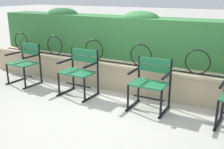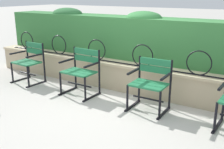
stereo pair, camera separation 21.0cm
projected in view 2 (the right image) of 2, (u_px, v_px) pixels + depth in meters
The scene contains 7 objects.
ground_plane at pixel (109, 107), 4.52m from camera, with size 60.00×60.00×0.00m, color #BCB7AD.
stone_wall at pixel (134, 78), 5.17m from camera, with size 7.14×0.41×0.54m.
iron_arch_fence at pixel (121, 54), 5.11m from camera, with size 6.60×0.02×0.42m.
hedge_row at pixel (146, 37), 5.37m from camera, with size 6.99×0.66×0.97m.
park_chair_leftmost at pixel (29, 61), 5.70m from camera, with size 0.60×0.55×0.84m.
park_chair_centre_left at pixel (81, 70), 5.01m from camera, with size 0.64×0.53×0.85m.
park_chair_centre_right at pixel (151, 82), 4.34m from camera, with size 0.60×0.52×0.83m.
Camera 2 is at (2.23, -3.51, 1.84)m, focal length 43.13 mm.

